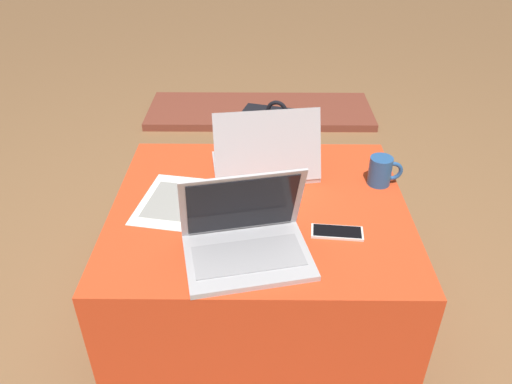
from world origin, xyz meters
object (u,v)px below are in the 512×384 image
laptop_near (245,239)px  backpack (275,168)px  paper_sheet (173,201)px  coffee_mug (380,171)px  cell_phone (336,232)px  laptop_far (264,160)px

laptop_near → backpack: size_ratio=0.70×
paper_sheet → coffee_mug: coffee_mug is taller
paper_sheet → cell_phone: bearing=-7.8°
laptop_far → paper_sheet: bearing=23.7°
laptop_far → backpack: 0.45m
paper_sheet → coffee_mug: size_ratio=2.87×
backpack → coffee_mug: size_ratio=4.80×
cell_phone → laptop_near: bearing=-65.7°
laptop_near → laptop_far: bearing=70.5°
coffee_mug → cell_phone: bearing=-123.0°
backpack → laptop_near: bearing=98.2°
laptop_near → cell_phone: (0.26, 0.09, -0.05)m
laptop_far → cell_phone: size_ratio=2.46×
paper_sheet → backpack: bearing=67.8°
laptop_near → paper_sheet: size_ratio=1.17×
backpack → coffee_mug: backpack is taller
backpack → coffee_mug: 0.60m
cell_phone → backpack: 0.76m
laptop_near → paper_sheet: (-0.24, 0.25, -0.05)m
laptop_far → cell_phone: 0.41m
laptop_far → backpack: size_ratio=0.70×
laptop_far → cell_phone: bearing=112.9°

